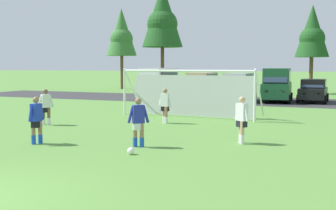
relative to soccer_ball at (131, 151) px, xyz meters
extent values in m
plane|color=#598C3D|center=(-1.08, 9.66, -0.11)|extent=(400.00, 400.00, 0.00)
cube|color=#333335|center=(-1.08, 21.37, -0.11)|extent=(52.00, 8.40, 0.01)
sphere|color=white|center=(0.00, 0.00, 0.00)|extent=(0.22, 0.22, 0.22)
sphere|color=black|center=(0.00, 0.00, 0.00)|extent=(0.08, 0.08, 0.08)
sphere|color=red|center=(0.06, 0.00, 0.00)|extent=(0.07, 0.07, 0.07)
cylinder|color=white|center=(1.98, 8.90, 1.11)|extent=(0.12, 0.12, 2.44)
cylinder|color=white|center=(-5.32, 9.32, 1.11)|extent=(0.12, 0.12, 2.44)
cylinder|color=white|center=(-1.67, 9.11, 2.33)|extent=(7.31, 0.55, 0.12)
cylinder|color=white|center=(2.04, 9.80, 1.23)|extent=(0.20, 1.95, 2.46)
cylinder|color=white|center=(-5.27, 10.22, 1.23)|extent=(0.20, 1.95, 2.46)
cube|color=silver|center=(-1.61, 10.11, 0.99)|extent=(6.94, 0.44, 2.20)
cylinder|color=#936B4C|center=(-3.76, 0.41, 0.29)|extent=(0.14, 0.14, 0.80)
cylinder|color=#936B4C|center=(-3.88, 0.20, 0.29)|extent=(0.14, 0.14, 0.80)
cylinder|color=blue|center=(-3.76, 0.41, 0.05)|extent=(0.15, 0.15, 0.32)
cylinder|color=blue|center=(-3.88, 0.20, 0.05)|extent=(0.15, 0.15, 0.32)
cube|color=black|center=(-3.82, 0.30, 0.61)|extent=(0.24, 0.35, 0.28)
cube|color=#1E38B7|center=(-3.82, 0.30, 0.99)|extent=(0.26, 0.39, 0.60)
sphere|color=#936B4C|center=(-3.82, 0.30, 1.42)|extent=(0.22, 0.22, 0.22)
cylinder|color=#1E38B7|center=(-3.80, 0.55, 0.97)|extent=(0.10, 0.23, 0.55)
cylinder|color=#1E38B7|center=(-3.85, 0.05, 0.97)|extent=(0.10, 0.23, 0.55)
cylinder|color=tan|center=(2.73, 3.02, 0.29)|extent=(0.14, 0.14, 0.80)
cylinder|color=tan|center=(2.63, 3.24, 0.29)|extent=(0.14, 0.14, 0.80)
cylinder|color=white|center=(2.73, 3.02, 0.05)|extent=(0.15, 0.15, 0.32)
cylinder|color=white|center=(2.63, 3.24, 0.05)|extent=(0.15, 0.15, 0.32)
cube|color=black|center=(2.68, 3.13, 0.61)|extent=(0.40, 0.37, 0.28)
cube|color=white|center=(2.68, 3.13, 0.99)|extent=(0.45, 0.40, 0.60)
sphere|color=tan|center=(2.68, 3.13, 1.42)|extent=(0.22, 0.22, 0.22)
cylinder|color=white|center=(2.87, 2.97, 0.97)|extent=(0.24, 0.20, 0.55)
cylinder|color=white|center=(2.49, 3.30, 0.97)|extent=(0.24, 0.20, 0.55)
cylinder|color=#936B4C|center=(-1.72, 6.76, 0.29)|extent=(0.14, 0.14, 0.80)
cylinder|color=#936B4C|center=(-1.91, 6.98, 0.29)|extent=(0.14, 0.14, 0.80)
cylinder|color=white|center=(-1.72, 6.76, 0.05)|extent=(0.15, 0.15, 0.32)
cylinder|color=white|center=(-1.91, 6.98, 0.05)|extent=(0.15, 0.15, 0.32)
cube|color=black|center=(-1.82, 6.87, 0.61)|extent=(0.35, 0.24, 0.28)
cube|color=white|center=(-1.82, 6.87, 0.99)|extent=(0.39, 0.26, 0.60)
sphere|color=#936B4C|center=(-1.82, 6.87, 1.42)|extent=(0.22, 0.22, 0.22)
cylinder|color=white|center=(-1.57, 6.82, 0.97)|extent=(0.23, 0.10, 0.55)
cylinder|color=white|center=(-2.07, 6.92, 0.97)|extent=(0.23, 0.10, 0.55)
cylinder|color=brown|center=(-6.50, 4.29, 0.29)|extent=(0.14, 0.14, 0.80)
cylinder|color=brown|center=(-6.75, 4.21, 0.29)|extent=(0.14, 0.14, 0.80)
cylinder|color=white|center=(-6.50, 4.29, 0.05)|extent=(0.15, 0.15, 0.32)
cylinder|color=white|center=(-6.75, 4.21, 0.05)|extent=(0.15, 0.15, 0.32)
cube|color=black|center=(-6.63, 4.25, 0.61)|extent=(0.37, 0.40, 0.28)
cube|color=silver|center=(-6.63, 4.25, 0.99)|extent=(0.41, 0.45, 0.60)
sphere|color=brown|center=(-6.63, 4.25, 1.42)|extent=(0.22, 0.22, 0.22)
cylinder|color=silver|center=(-6.46, 4.44, 0.97)|extent=(0.20, 0.24, 0.55)
cylinder|color=silver|center=(-6.80, 4.07, 0.97)|extent=(0.20, 0.24, 0.55)
cylinder|color=#936B4C|center=(-0.23, 1.21, 0.29)|extent=(0.14, 0.14, 0.80)
cylinder|color=#936B4C|center=(-0.45, 1.16, 0.29)|extent=(0.14, 0.14, 0.80)
cylinder|color=blue|center=(-0.23, 1.21, 0.05)|extent=(0.15, 0.15, 0.32)
cylinder|color=blue|center=(-0.45, 1.16, 0.05)|extent=(0.15, 0.15, 0.32)
cube|color=silver|center=(-0.34, 1.18, 0.61)|extent=(0.40, 0.39, 0.28)
cube|color=#232D99|center=(-0.34, 1.18, 0.99)|extent=(0.44, 0.43, 0.60)
sphere|color=#936B4C|center=(-0.34, 1.18, 1.42)|extent=(0.22, 0.22, 0.22)
cylinder|color=#232D99|center=(-0.13, 1.32, 0.97)|extent=(0.23, 0.22, 0.55)
cylinder|color=#232D99|center=(-0.55, 1.05, 0.97)|extent=(0.23, 0.22, 0.55)
cube|color=silver|center=(-8.35, 20.64, 0.76)|extent=(1.96, 4.80, 1.10)
cube|color=silver|center=(-8.35, 20.84, 1.86)|extent=(1.80, 4.10, 1.10)
cube|color=#28384C|center=(-8.35, 18.87, 1.84)|extent=(1.67, 0.46, 0.91)
cube|color=#28384C|center=(-7.44, 20.84, 1.86)|extent=(0.04, 3.49, 0.77)
cube|color=white|center=(-7.81, 18.28, 0.81)|extent=(0.28, 0.08, 0.20)
cube|color=white|center=(-8.89, 18.28, 0.81)|extent=(0.28, 0.08, 0.20)
cube|color=#B21414|center=(-7.81, 23.00, 0.81)|extent=(0.28, 0.08, 0.20)
cube|color=#B21414|center=(-8.89, 23.00, 0.81)|extent=(0.28, 0.08, 0.20)
cylinder|color=black|center=(-7.37, 19.16, 0.21)|extent=(0.24, 0.64, 0.64)
cylinder|color=black|center=(-9.33, 19.16, 0.21)|extent=(0.24, 0.64, 0.64)
cylinder|color=black|center=(-7.37, 22.13, 0.21)|extent=(0.24, 0.64, 0.64)
cylinder|color=black|center=(-9.33, 22.13, 0.21)|extent=(0.24, 0.64, 0.64)
cube|color=tan|center=(-5.01, 21.87, 0.71)|extent=(2.05, 4.66, 1.00)
cube|color=tan|center=(-5.01, 22.07, 1.63)|extent=(1.84, 3.06, 0.84)
cube|color=#28384C|center=(-5.05, 20.65, 1.61)|extent=(1.63, 0.43, 0.71)
cube|color=#28384C|center=(-4.12, 22.04, 1.63)|extent=(0.12, 2.55, 0.59)
cube|color=white|center=(-4.56, 19.60, 0.76)|extent=(0.28, 0.09, 0.20)
cube|color=white|center=(-5.61, 19.63, 0.76)|extent=(0.28, 0.09, 0.20)
cube|color=#B21414|center=(-4.42, 24.12, 0.76)|extent=(0.28, 0.09, 0.20)
cube|color=#B21414|center=(-5.46, 24.15, 0.76)|extent=(0.28, 0.09, 0.20)
cylinder|color=black|center=(-4.11, 20.42, 0.21)|extent=(0.26, 0.65, 0.64)
cylinder|color=black|center=(-6.01, 20.48, 0.21)|extent=(0.26, 0.65, 0.64)
cylinder|color=black|center=(-4.02, 23.27, 0.21)|extent=(0.26, 0.65, 0.64)
cylinder|color=black|center=(-5.92, 23.33, 0.21)|extent=(0.26, 0.65, 0.64)
cube|color=#B2B2BC|center=(-1.57, 20.45, 0.71)|extent=(1.98, 4.63, 1.00)
cube|color=#B2B2BC|center=(-1.57, 20.65, 1.63)|extent=(1.80, 3.03, 0.84)
cube|color=#28384C|center=(-1.59, 19.23, 1.61)|extent=(1.62, 0.41, 0.71)
cube|color=#28384C|center=(-0.68, 20.63, 1.63)|extent=(0.09, 2.55, 0.59)
cube|color=white|center=(-1.09, 18.18, 0.76)|extent=(0.28, 0.09, 0.20)
cube|color=white|center=(-2.13, 18.20, 0.76)|extent=(0.28, 0.09, 0.20)
cube|color=#B21414|center=(-1.01, 22.70, 0.76)|extent=(0.28, 0.09, 0.20)
cube|color=#B21414|center=(-2.05, 22.71, 0.76)|extent=(0.28, 0.09, 0.20)
cylinder|color=black|center=(-0.65, 19.00, 0.21)|extent=(0.25, 0.64, 0.64)
cylinder|color=black|center=(-2.55, 19.04, 0.21)|extent=(0.25, 0.64, 0.64)
cylinder|color=black|center=(-0.59, 21.85, 0.21)|extent=(0.25, 0.64, 0.64)
cylinder|color=black|center=(-2.49, 21.89, 0.21)|extent=(0.25, 0.64, 0.64)
cube|color=#194C2D|center=(1.23, 21.12, 0.76)|extent=(2.33, 4.94, 1.10)
cube|color=#194C2D|center=(1.21, 21.32, 1.86)|extent=(2.12, 4.23, 1.10)
cube|color=#28384C|center=(1.36, 19.35, 1.84)|extent=(1.70, 0.59, 0.91)
cube|color=#28384C|center=(2.12, 21.39, 1.86)|extent=(0.31, 3.48, 0.77)
cube|color=white|center=(1.95, 18.81, 0.81)|extent=(0.29, 0.10, 0.20)
cube|color=white|center=(0.87, 18.72, 0.81)|extent=(0.29, 0.10, 0.20)
cube|color=#B21414|center=(1.58, 23.51, 0.81)|extent=(0.29, 0.10, 0.20)
cube|color=#B21414|center=(0.51, 23.43, 0.81)|extent=(0.29, 0.10, 0.20)
cylinder|color=black|center=(2.32, 19.71, 0.21)|extent=(0.29, 0.66, 0.64)
cylinder|color=black|center=(0.36, 19.56, 0.21)|extent=(0.29, 0.66, 0.64)
cylinder|color=black|center=(2.09, 22.68, 0.21)|extent=(0.29, 0.66, 0.64)
cylinder|color=black|center=(0.13, 22.53, 0.21)|extent=(0.29, 0.66, 0.64)
cube|color=black|center=(3.79, 21.69, 0.59)|extent=(1.85, 4.22, 0.76)
cube|color=black|center=(3.79, 21.84, 1.29)|extent=(1.68, 2.12, 0.64)
cube|color=#28384C|center=(3.78, 20.87, 1.27)|extent=(1.53, 0.33, 0.55)
cube|color=#28384C|center=(4.63, 21.83, 1.29)|extent=(0.06, 1.79, 0.45)
cube|color=white|center=(4.26, 19.63, 0.64)|extent=(0.28, 0.08, 0.20)
cube|color=white|center=(3.27, 19.64, 0.64)|extent=(0.28, 0.08, 0.20)
cube|color=#B21414|center=(4.31, 23.75, 0.64)|extent=(0.28, 0.08, 0.20)
cube|color=#B21414|center=(3.32, 23.76, 0.64)|extent=(0.28, 0.08, 0.20)
cylinder|color=black|center=(4.67, 20.38, 0.21)|extent=(0.25, 0.64, 0.64)
cylinder|color=black|center=(2.87, 20.40, 0.21)|extent=(0.25, 0.64, 0.64)
cylinder|color=black|center=(4.70, 22.98, 0.21)|extent=(0.25, 0.64, 0.64)
cylinder|color=black|center=(2.90, 23.01, 0.21)|extent=(0.25, 0.64, 0.64)
cylinder|color=brown|center=(-18.23, 32.22, 1.84)|extent=(0.36, 0.36, 3.91)
cone|color=#387533|center=(-18.23, 32.22, 6.53)|extent=(3.52, 3.52, 5.47)
sphere|color=#387533|center=(-18.23, 32.22, 5.71)|extent=(2.64, 2.64, 2.64)
cylinder|color=brown|center=(-11.51, 28.73, 2.22)|extent=(0.36, 0.36, 4.65)
cone|color=#1E511E|center=(-11.51, 28.73, 7.80)|extent=(4.19, 4.19, 6.52)
sphere|color=#1E511E|center=(-11.51, 28.73, 6.82)|extent=(3.14, 3.14, 3.14)
cylinder|color=brown|center=(2.88, 31.68, 1.67)|extent=(0.36, 0.36, 3.56)
cone|color=#1E511E|center=(2.88, 31.68, 5.94)|extent=(3.20, 3.20, 4.98)
sphere|color=#1E511E|center=(2.88, 31.68, 5.19)|extent=(2.40, 2.40, 2.40)
camera|label=1|loc=(5.93, -11.15, 2.57)|focal=44.90mm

